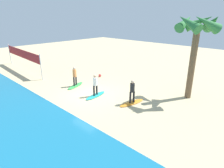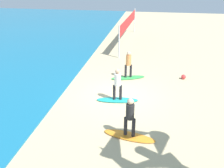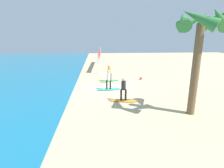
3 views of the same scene
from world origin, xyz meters
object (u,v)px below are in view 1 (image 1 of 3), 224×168
surfer_green (75,75)px  beach_ball (100,75)px  surfboard_orange (132,103)px  palm_tree (197,31)px  volleyball_net (23,55)px  surfboard_teal (96,95)px  surfboard_green (75,86)px  surfer_orange (132,90)px  surfer_teal (95,83)px

surfer_green → beach_ball: bearing=-82.4°
surfboard_orange → beach_ball: beach_ball is taller
surfboard_orange → surfer_green: bearing=-73.4°
surfboard_orange → palm_tree: size_ratio=0.34×
surfboard_orange → beach_ball: size_ratio=7.36×
volleyball_net → beach_ball: volleyball_net is taller
surfer_green → palm_tree: (-8.14, -4.42, 3.85)m
surfboard_teal → surfboard_green: same height
surfboard_green → beach_ball: (0.45, -3.35, 0.10)m
volleyball_net → palm_tree: (-16.41, -5.31, 3.10)m
surfboard_orange → surfer_orange: surfer_orange is taller
surfer_teal → surfer_green: size_ratio=1.00×
surfboard_green → surfer_green: (0.00, 0.00, 0.99)m
palm_tree → surfboard_green: bearing=28.5°
surfboard_orange → surfer_orange: size_ratio=1.28×
surfer_orange → beach_ball: size_ratio=5.75×
palm_tree → surfer_green: bearing=28.5°
surfer_orange → surfer_green: size_ratio=1.00×
surfer_green → surfboard_teal: bearing=175.3°
surfboard_orange → surfboard_teal: (2.83, 0.89, 0.00)m
surfer_green → palm_tree: size_ratio=0.27×
volleyball_net → beach_ball: bearing=-151.5°
surfer_green → palm_tree: 10.03m
surfboard_orange → volleyball_net: volleyball_net is taller
surfboard_teal → surfboard_green: bearing=-102.2°
surfer_orange → surfboard_green: 5.87m
surfboard_green → volleyball_net: volleyball_net is taller
surfboard_teal → palm_tree: 8.51m
beach_ball → surfer_teal: bearing=133.1°
surfer_orange → palm_tree: palm_tree is taller
surfboard_orange → surfboard_teal: bearing=-62.4°
surfboard_teal → surfer_green: surfer_green is taller
surfer_orange → surfer_green: bearing=6.5°
surfboard_teal → volleyball_net: (11.19, 0.65, 1.74)m
surfer_green → surfboard_orange: bearing=-173.5°
surfboard_orange → surfer_teal: bearing=-62.4°
palm_tree → beach_ball: palm_tree is taller
surfer_orange → surfer_green: same height
surfboard_green → volleyball_net: size_ratio=0.23×
surfboard_green → palm_tree: 10.45m
surfboard_teal → volleyball_net: volleyball_net is taller
surfboard_orange → volleyball_net: (14.02, 1.54, 1.74)m
surfboard_teal → beach_ball: beach_ball is taller
surfboard_teal → palm_tree: bearing=124.2°
surfer_orange → surfboard_orange: bearing=-90.0°
surfboard_green → palm_tree: size_ratio=0.34×
surfer_teal → surfboard_orange: bearing=-162.6°
surfboard_orange → surfer_teal: surfer_teal is taller
surfboard_teal → volleyball_net: bearing=-94.2°
volleyball_net → palm_tree: palm_tree is taller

